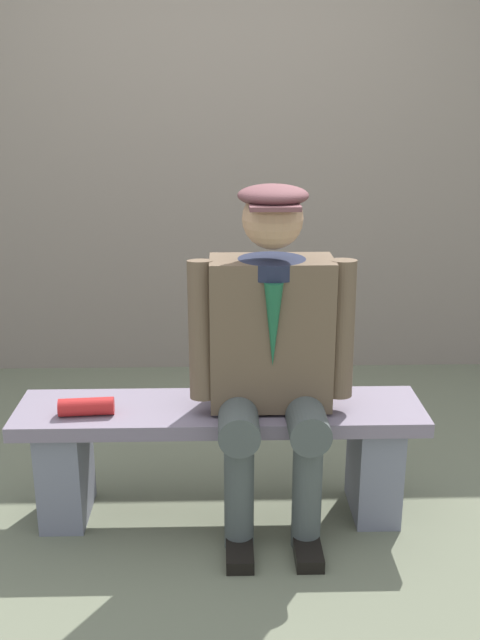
# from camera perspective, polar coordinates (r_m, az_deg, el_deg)

# --- Properties ---
(ground_plane) EXTENTS (30.00, 30.00, 0.00)m
(ground_plane) POSITION_cam_1_polar(r_m,az_deg,el_deg) (3.05, -1.50, -14.83)
(ground_plane) COLOR #636852
(bench) EXTENTS (1.57, 0.36, 0.47)m
(bench) POSITION_cam_1_polar(r_m,az_deg,el_deg) (2.90, -1.55, -9.72)
(bench) COLOR slate
(bench) RESTS_ON ground
(seated_man) EXTENTS (0.62, 0.54, 1.32)m
(seated_man) POSITION_cam_1_polar(r_m,az_deg,el_deg) (2.69, 2.50, -2.10)
(seated_man) COLOR brown
(seated_man) RESTS_ON ground
(rolled_magazine) EXTENTS (0.21, 0.08, 0.07)m
(rolled_magazine) POSITION_cam_1_polar(r_m,az_deg,el_deg) (2.80, -11.98, -6.68)
(rolled_magazine) COLOR #B21E1E
(rolled_magazine) RESTS_ON bench
(stadium_wall) EXTENTS (12.00, 0.24, 2.25)m
(stadium_wall) POSITION_cam_1_polar(r_m,az_deg,el_deg) (4.35, -1.63, 10.84)
(stadium_wall) COLOR gray
(stadium_wall) RESTS_ON ground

